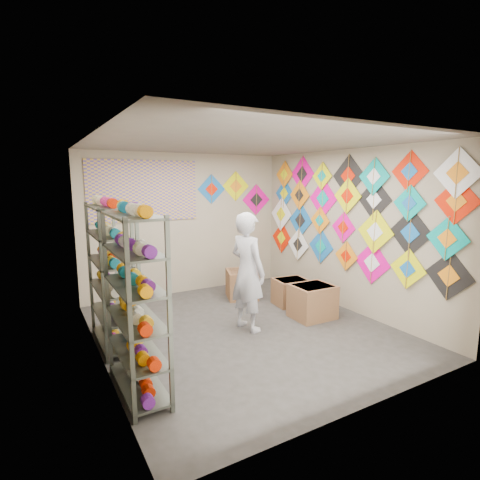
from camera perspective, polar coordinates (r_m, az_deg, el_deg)
ground at (r=5.72m, az=0.63°, el=-13.48°), size 4.50×4.50×0.00m
room_walls at (r=5.30m, az=0.66°, el=3.14°), size 4.50×4.50×4.50m
shelf_rack_front at (r=4.01m, az=-15.63°, el=-9.42°), size 0.40×1.10×1.90m
shelf_rack_back at (r=5.23m, az=-19.13°, el=-5.20°), size 0.40×1.10×1.90m
string_spools at (r=4.59m, az=-17.68°, el=-5.89°), size 0.12×2.36×0.12m
kite_wall_display at (r=6.54m, az=15.73°, el=3.86°), size 0.06×4.34×2.09m
back_wall_kites at (r=7.78m, az=-0.52°, el=7.27°), size 1.68×0.02×0.93m
poster at (r=7.04m, az=-14.41°, el=7.26°), size 2.00×0.01×1.10m
shopkeeper at (r=5.48m, az=1.16°, el=-4.84°), size 0.81×0.69×1.75m
carton_a at (r=6.19m, az=10.97°, el=-9.18°), size 0.66×0.55×0.54m
carton_b at (r=6.77m, az=7.73°, el=-7.83°), size 0.62×0.53×0.46m
carton_c at (r=7.08m, az=0.29°, el=-6.74°), size 0.71×0.74×0.52m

